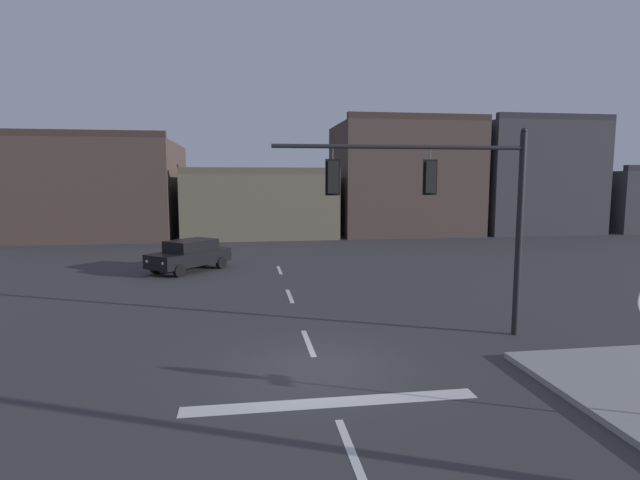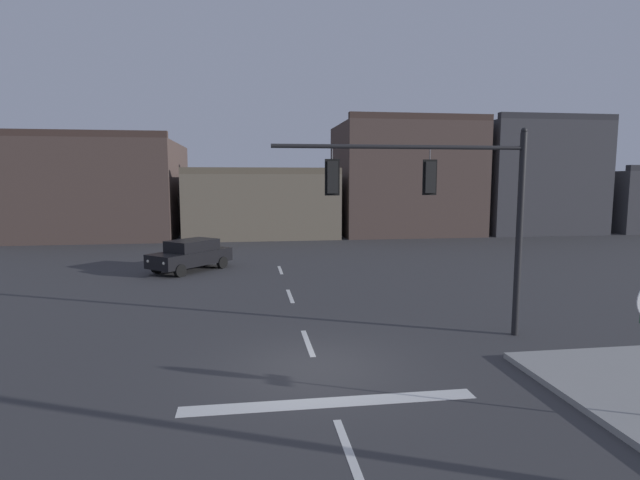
# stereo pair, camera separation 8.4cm
# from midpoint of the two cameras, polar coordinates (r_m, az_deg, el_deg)

# --- Properties ---
(ground_plane) EXTENTS (400.00, 400.00, 0.00)m
(ground_plane) POSITION_cam_midpoint_polar(r_m,az_deg,el_deg) (13.16, -0.12, -14.28)
(ground_plane) COLOR #353538
(stop_bar_paint) EXTENTS (6.40, 0.50, 0.01)m
(stop_bar_paint) POSITION_cam_midpoint_polar(r_m,az_deg,el_deg) (11.34, 1.39, -17.87)
(stop_bar_paint) COLOR silver
(stop_bar_paint) RESTS_ON ground
(lane_centreline) EXTENTS (0.16, 26.40, 0.01)m
(lane_centreline) POSITION_cam_midpoint_polar(r_m,az_deg,el_deg) (15.03, -1.23, -11.53)
(lane_centreline) COLOR silver
(lane_centreline) RESTS_ON ground
(signal_mast_near_side) EXTENTS (7.50, 0.40, 6.26)m
(signal_mast_near_side) POSITION_cam_midpoint_polar(r_m,az_deg,el_deg) (15.23, 14.45, 4.68)
(signal_mast_near_side) COLOR black
(signal_mast_near_side) RESTS_ON ground
(car_lot_nearside) EXTENTS (4.27, 4.49, 1.61)m
(car_lot_nearside) POSITION_cam_midpoint_polar(r_m,az_deg,el_deg) (27.07, -14.31, -1.59)
(car_lot_nearside) COLOR black
(car_lot_nearside) RESTS_ON ground
(building_row) EXTENTS (58.28, 12.77, 10.09)m
(building_row) POSITION_cam_midpoint_polar(r_m,az_deg,el_deg) (45.06, 4.98, 5.87)
(building_row) COLOR #473833
(building_row) RESTS_ON ground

